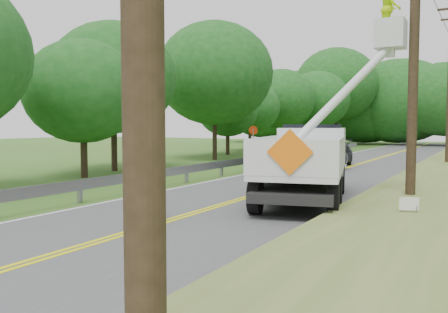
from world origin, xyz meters
The scene contains 12 objects.
ground centered at (0.00, 0.00, 0.00)m, with size 140.00×140.00×0.00m, color #3E5D20.
road centered at (0.00, 14.00, 0.01)m, with size 7.20×96.00×0.03m.
guardrail centered at (-4.02, 14.91, 0.55)m, with size 0.18×48.00×0.77m.
utility_poles centered at (5.00, 17.02, 5.27)m, with size 1.60×43.30×10.00m.
treeline_left centered at (-10.13, 32.56, 5.82)m, with size 11.07×56.55×11.85m.
treeline_horizon centered at (0.59, 56.15, 5.50)m, with size 56.92×14.16×10.97m.
flagger centered at (-0.25, 2.45, 0.95)m, with size 1.07×0.48×2.60m.
bucket_truck centered at (1.91, 8.81, 1.57)m, with size 4.75×7.45×6.92m.
suv_silver centered at (-1.49, 17.17, 0.87)m, with size 2.82×6.12×1.70m, color #A5A9AD.
suv_darkgrey centered at (-1.90, 23.56, 0.86)m, with size 2.36×5.81×1.69m, color #393C41.
stop_sign_permanent centered at (-4.46, 17.25, 1.61)m, with size 0.44×0.32×2.44m.
yard_sign centered at (5.42, 5.77, 0.48)m, with size 0.45×0.17×0.68m.
Camera 1 is at (7.10, -6.58, 2.46)m, focal length 37.76 mm.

